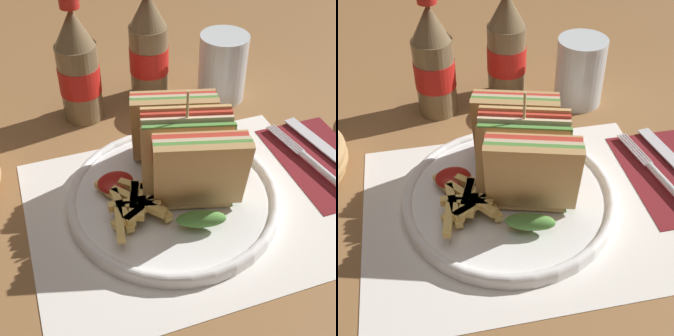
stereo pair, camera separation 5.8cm
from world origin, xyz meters
TOP-DOWN VIEW (x-y plane):
  - ground_plane at (0.00, 0.00)m, footprint 4.00×4.00m
  - placemat at (0.02, 0.00)m, footprint 0.38×0.30m
  - plate_main at (0.01, 0.02)m, footprint 0.27×0.27m
  - club_sandwich at (0.03, 0.03)m, footprint 0.12×0.19m
  - fries_pile at (-0.04, -0.00)m, footprint 0.08×0.11m
  - ketchup_blob at (-0.06, 0.05)m, footprint 0.05×0.04m
  - napkin at (0.23, 0.02)m, footprint 0.11×0.18m
  - fork at (0.21, 0.01)m, footprint 0.04×0.18m
  - knife at (0.25, 0.02)m, footprint 0.05×0.20m
  - coke_bottle_near at (-0.06, 0.24)m, footprint 0.06×0.06m
  - coke_bottle_far at (0.06, 0.27)m, footprint 0.06×0.06m
  - glass_near at (0.17, 0.23)m, footprint 0.08×0.08m

SIDE VIEW (x-z plane):
  - ground_plane at x=0.00m, z-range 0.00..0.00m
  - placemat at x=0.02m, z-range 0.00..0.00m
  - napkin at x=0.23m, z-range 0.00..0.00m
  - knife at x=0.25m, z-range 0.00..0.01m
  - fork at x=0.21m, z-range 0.00..0.01m
  - plate_main at x=0.01m, z-range 0.00..0.02m
  - ketchup_blob at x=-0.06m, z-range 0.02..0.04m
  - fries_pile at x=-0.04m, z-range 0.02..0.04m
  - glass_near at x=0.17m, z-range -0.01..0.10m
  - club_sandwich at x=0.03m, z-range 0.00..0.14m
  - coke_bottle_near at x=-0.06m, z-range -0.01..0.18m
  - coke_bottle_far at x=0.06m, z-range -0.01..0.18m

